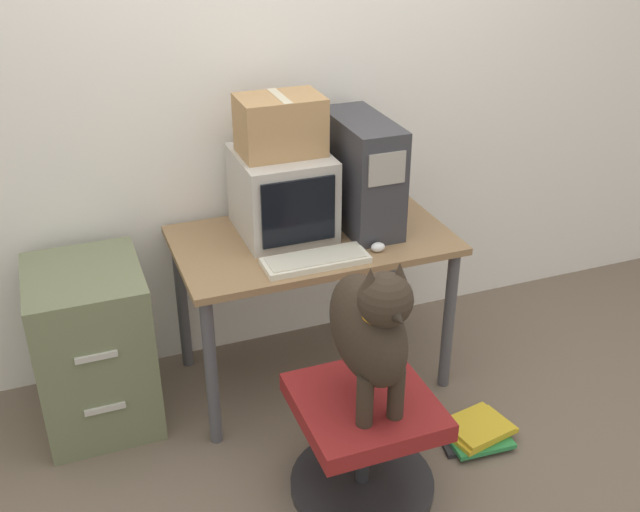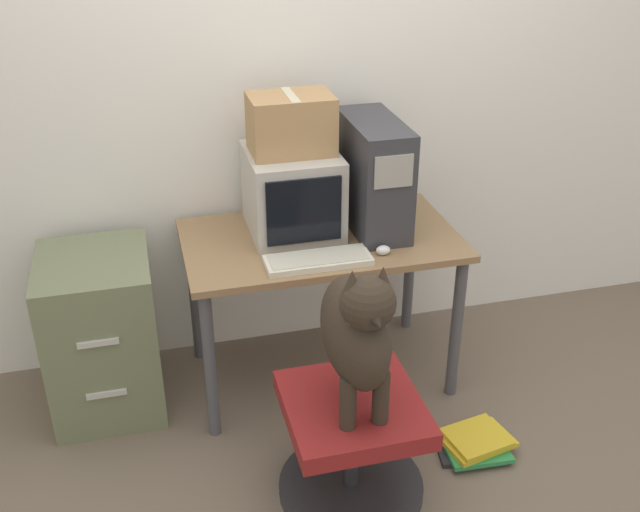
{
  "view_description": "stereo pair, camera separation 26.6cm",
  "coord_description": "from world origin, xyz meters",
  "px_view_note": "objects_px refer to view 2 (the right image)",
  "views": [
    {
      "loc": [
        -0.96,
        -2.29,
        2.09
      ],
      "look_at": [
        -0.08,
        0.02,
        0.78
      ],
      "focal_mm": 42.0,
      "sensor_mm": 36.0,
      "label": 1
    },
    {
      "loc": [
        -0.71,
        -2.37,
        2.09
      ],
      "look_at": [
        -0.08,
        0.02,
        0.78
      ],
      "focal_mm": 42.0,
      "sensor_mm": 36.0,
      "label": 2
    }
  ],
  "objects_px": {
    "crt_monitor": "(293,192)",
    "filing_cabinet": "(102,333)",
    "cardboard_box": "(291,124)",
    "pc_tower": "(373,175)",
    "keyboard": "(318,260)",
    "book_stack_floor": "(476,445)",
    "dog": "(357,330)",
    "office_chair": "(352,443)"
  },
  "relations": [
    {
      "from": "pc_tower",
      "to": "cardboard_box",
      "type": "xyz_separation_m",
      "value": [
        -0.34,
        0.05,
        0.23
      ]
    },
    {
      "from": "filing_cabinet",
      "to": "cardboard_box",
      "type": "xyz_separation_m",
      "value": [
        0.84,
        0.06,
        0.82
      ]
    },
    {
      "from": "pc_tower",
      "to": "dog",
      "type": "xyz_separation_m",
      "value": [
        -0.31,
        -0.81,
        -0.2
      ]
    },
    {
      "from": "book_stack_floor",
      "to": "dog",
      "type": "bearing_deg",
      "value": -170.42
    },
    {
      "from": "crt_monitor",
      "to": "dog",
      "type": "height_order",
      "value": "crt_monitor"
    },
    {
      "from": "keyboard",
      "to": "filing_cabinet",
      "type": "bearing_deg",
      "value": 162.87
    },
    {
      "from": "pc_tower",
      "to": "book_stack_floor",
      "type": "distance_m",
      "value": 1.17
    },
    {
      "from": "office_chair",
      "to": "cardboard_box",
      "type": "xyz_separation_m",
      "value": [
        -0.02,
        0.83,
        0.93
      ]
    },
    {
      "from": "filing_cabinet",
      "to": "dog",
      "type": "bearing_deg",
      "value": -42.94
    },
    {
      "from": "office_chair",
      "to": "filing_cabinet",
      "type": "distance_m",
      "value": 1.16
    },
    {
      "from": "office_chair",
      "to": "book_stack_floor",
      "type": "bearing_deg",
      "value": 7.1
    },
    {
      "from": "crt_monitor",
      "to": "book_stack_floor",
      "type": "relative_size",
      "value": 1.3
    },
    {
      "from": "crt_monitor",
      "to": "filing_cabinet",
      "type": "distance_m",
      "value": 0.99
    },
    {
      "from": "pc_tower",
      "to": "cardboard_box",
      "type": "relative_size",
      "value": 1.46
    },
    {
      "from": "filing_cabinet",
      "to": "cardboard_box",
      "type": "height_order",
      "value": "cardboard_box"
    },
    {
      "from": "crt_monitor",
      "to": "book_stack_floor",
      "type": "distance_m",
      "value": 1.26
    },
    {
      "from": "crt_monitor",
      "to": "pc_tower",
      "type": "relative_size",
      "value": 0.86
    },
    {
      "from": "crt_monitor",
      "to": "cardboard_box",
      "type": "bearing_deg",
      "value": 90.0
    },
    {
      "from": "office_chair",
      "to": "book_stack_floor",
      "type": "height_order",
      "value": "office_chair"
    },
    {
      "from": "pc_tower",
      "to": "dog",
      "type": "height_order",
      "value": "pc_tower"
    },
    {
      "from": "crt_monitor",
      "to": "book_stack_floor",
      "type": "bearing_deg",
      "value": -53.69
    },
    {
      "from": "pc_tower",
      "to": "keyboard",
      "type": "distance_m",
      "value": 0.47
    },
    {
      "from": "pc_tower",
      "to": "dog",
      "type": "relative_size",
      "value": 0.82
    },
    {
      "from": "pc_tower",
      "to": "office_chair",
      "type": "xyz_separation_m",
      "value": [
        -0.31,
        -0.78,
        -0.7
      ]
    },
    {
      "from": "crt_monitor",
      "to": "filing_cabinet",
      "type": "height_order",
      "value": "crt_monitor"
    },
    {
      "from": "cardboard_box",
      "to": "book_stack_floor",
      "type": "bearing_deg",
      "value": -53.83
    },
    {
      "from": "office_chair",
      "to": "filing_cabinet",
      "type": "bearing_deg",
      "value": 137.93
    },
    {
      "from": "pc_tower",
      "to": "keyboard",
      "type": "relative_size",
      "value": 1.16
    },
    {
      "from": "office_chair",
      "to": "book_stack_floor",
      "type": "distance_m",
      "value": 0.58
    },
    {
      "from": "keyboard",
      "to": "pc_tower",
      "type": "bearing_deg",
      "value": 41.72
    },
    {
      "from": "pc_tower",
      "to": "filing_cabinet",
      "type": "distance_m",
      "value": 1.31
    },
    {
      "from": "keyboard",
      "to": "filing_cabinet",
      "type": "height_order",
      "value": "keyboard"
    },
    {
      "from": "pc_tower",
      "to": "cardboard_box",
      "type": "distance_m",
      "value": 0.41
    },
    {
      "from": "crt_monitor",
      "to": "dog",
      "type": "xyz_separation_m",
      "value": [
        0.02,
        -0.85,
        -0.14
      ]
    },
    {
      "from": "crt_monitor",
      "to": "cardboard_box",
      "type": "height_order",
      "value": "cardboard_box"
    },
    {
      "from": "keyboard",
      "to": "book_stack_floor",
      "type": "height_order",
      "value": "keyboard"
    },
    {
      "from": "crt_monitor",
      "to": "filing_cabinet",
      "type": "xyz_separation_m",
      "value": [
        -0.84,
        -0.05,
        -0.53
      ]
    },
    {
      "from": "keyboard",
      "to": "dog",
      "type": "bearing_deg",
      "value": -90.56
    },
    {
      "from": "crt_monitor",
      "to": "office_chair",
      "type": "relative_size",
      "value": 0.77
    },
    {
      "from": "crt_monitor",
      "to": "dog",
      "type": "bearing_deg",
      "value": -88.54
    },
    {
      "from": "crt_monitor",
      "to": "cardboard_box",
      "type": "distance_m",
      "value": 0.29
    },
    {
      "from": "book_stack_floor",
      "to": "crt_monitor",
      "type": "bearing_deg",
      "value": 126.31
    }
  ]
}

